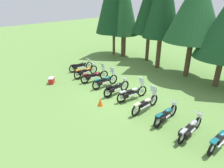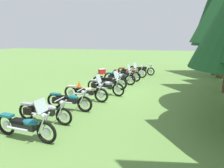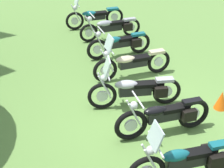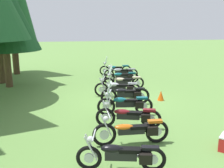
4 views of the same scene
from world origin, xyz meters
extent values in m
plane|color=#608C42|center=(0.00, 0.00, 0.00)|extent=(80.00, 80.00, 0.00)
torus|color=black|center=(-2.12, -0.52, 0.37)|extent=(0.20, 0.75, 0.74)
cylinder|color=silver|center=(-2.12, -0.52, 0.37)|extent=(0.09, 0.29, 0.29)
cube|color=black|center=(-2.02, 0.24, 0.49)|extent=(0.29, 0.78, 0.26)
ellipsoid|color=#14606B|center=(-2.00, 0.45, 0.65)|extent=(0.31, 0.57, 0.20)
cube|color=black|center=(-2.05, 0.03, 0.62)|extent=(0.29, 0.53, 0.10)
cube|color=#14606B|center=(-2.11, -0.44, 0.72)|extent=(0.23, 0.46, 0.08)
cylinder|color=silver|center=(-2.00, 0.95, 0.67)|extent=(0.09, 0.34, 0.65)
cylinder|color=silver|center=(-1.86, 0.93, 0.67)|extent=(0.09, 0.34, 0.65)
cylinder|color=silver|center=(-1.94, 0.86, 1.01)|extent=(0.74, 0.13, 0.04)
sphere|color=silver|center=(-1.93, 0.95, 0.89)|extent=(0.19, 0.19, 0.17)
cylinder|color=silver|center=(-1.93, 0.06, 0.39)|extent=(0.18, 0.76, 0.08)
cube|color=silver|center=(-1.94, 0.88, 1.19)|extent=(0.46, 0.21, 0.39)
cube|color=black|center=(-2.25, -0.30, 0.47)|extent=(0.18, 0.34, 0.26)
cube|color=black|center=(-1.95, -0.34, 0.47)|extent=(0.18, 0.34, 0.26)
torus|color=black|center=(-0.55, 0.68, 0.38)|extent=(0.18, 0.76, 0.76)
cylinder|color=silver|center=(-0.55, 0.68, 0.38)|extent=(0.08, 0.29, 0.29)
torus|color=black|center=(-0.69, -0.83, 0.38)|extent=(0.18, 0.76, 0.76)
cylinder|color=silver|center=(-0.69, -0.83, 0.38)|extent=(0.08, 0.29, 0.29)
cube|color=black|center=(-0.62, -0.07, 0.49)|extent=(0.26, 0.76, 0.26)
ellipsoid|color=black|center=(-0.60, 0.13, 0.65)|extent=(0.29, 0.55, 0.20)
cube|color=black|center=(-0.64, -0.28, 0.62)|extent=(0.27, 0.52, 0.10)
cube|color=black|center=(-0.68, -0.75, 0.73)|extent=(0.21, 0.45, 0.08)
cylinder|color=silver|center=(-0.62, 0.62, 0.68)|extent=(0.08, 0.34, 0.65)
cylinder|color=silver|center=(-0.48, 0.61, 0.68)|extent=(0.08, 0.34, 0.65)
cylinder|color=silver|center=(-0.56, 0.54, 1.01)|extent=(0.70, 0.10, 0.04)
sphere|color=silver|center=(-0.55, 0.63, 0.89)|extent=(0.19, 0.19, 0.17)
cylinder|color=silver|center=(-0.52, -0.25, 0.40)|extent=(0.15, 0.75, 0.08)
cube|color=black|center=(-0.82, -0.61, 0.48)|extent=(0.17, 0.33, 0.26)
cube|color=black|center=(-0.52, -0.64, 0.48)|extent=(0.17, 0.33, 0.26)
torus|color=black|center=(0.81, 0.83, 0.37)|extent=(0.27, 0.73, 0.73)
cylinder|color=silver|center=(0.81, 0.83, 0.37)|extent=(0.12, 0.29, 0.29)
torus|color=black|center=(0.40, -0.75, 0.37)|extent=(0.27, 0.73, 0.73)
cylinder|color=silver|center=(0.40, -0.75, 0.37)|extent=(0.12, 0.29, 0.29)
cube|color=black|center=(0.61, 0.04, 0.48)|extent=(0.41, 0.84, 0.27)
ellipsoid|color=#9EA0A8|center=(0.66, 0.26, 0.65)|extent=(0.40, 0.63, 0.21)
cube|color=black|center=(0.55, -0.18, 0.62)|extent=(0.38, 0.59, 0.10)
cube|color=#9EA0A8|center=(0.42, -0.68, 0.71)|extent=(0.30, 0.48, 0.08)
cylinder|color=silver|center=(0.72, 0.79, 0.66)|extent=(0.13, 0.34, 0.65)
cylinder|color=silver|center=(0.87, 0.75, 0.66)|extent=(0.13, 0.34, 0.65)
cylinder|color=silver|center=(0.78, 0.70, 1.00)|extent=(0.72, 0.22, 0.04)
sphere|color=silver|center=(0.80, 0.78, 0.88)|extent=(0.21, 0.21, 0.17)
cylinder|color=silver|center=(0.69, -0.17, 0.39)|extent=(0.28, 0.80, 0.08)
cube|color=silver|center=(0.78, 0.71, 1.18)|extent=(0.46, 0.26, 0.39)
cube|color=black|center=(0.29, -0.52, 0.47)|extent=(0.22, 0.34, 0.26)
cube|color=black|center=(0.62, -0.60, 0.47)|extent=(0.22, 0.34, 0.26)
torus|color=black|center=(2.04, 0.28, 0.36)|extent=(0.14, 0.72, 0.71)
cylinder|color=silver|center=(2.04, 0.28, 0.36)|extent=(0.06, 0.28, 0.27)
torus|color=black|center=(1.96, -1.38, 0.36)|extent=(0.14, 0.72, 0.71)
cylinder|color=silver|center=(1.96, -1.38, 0.36)|extent=(0.06, 0.28, 0.27)
cube|color=black|center=(2.00, -0.55, 0.46)|extent=(0.27, 0.83, 0.24)
ellipsoid|color=beige|center=(2.01, -0.32, 0.61)|extent=(0.32, 0.60, 0.18)
cube|color=black|center=(1.99, -0.78, 0.58)|extent=(0.30, 0.56, 0.10)
cube|color=beige|center=(1.96, -1.30, 0.69)|extent=(0.23, 0.45, 0.08)
cylinder|color=silver|center=(1.95, 0.22, 0.65)|extent=(0.06, 0.34, 0.65)
cylinder|color=silver|center=(2.13, 0.21, 0.65)|extent=(0.06, 0.34, 0.65)
cylinder|color=silver|center=(2.04, 0.14, 0.99)|extent=(0.67, 0.07, 0.04)
sphere|color=silver|center=(2.04, 0.23, 0.87)|extent=(0.18, 0.18, 0.17)
cylinder|color=silver|center=(2.14, -0.74, 0.38)|extent=(0.12, 0.82, 0.08)
cube|color=silver|center=(2.04, 0.16, 1.17)|extent=(0.45, 0.17, 0.39)
torus|color=black|center=(3.45, 0.00, 0.35)|extent=(0.13, 0.70, 0.70)
cylinder|color=silver|center=(3.45, 0.00, 0.35)|extent=(0.06, 0.27, 0.27)
torus|color=black|center=(3.39, -1.47, 0.35)|extent=(0.13, 0.70, 0.70)
cylinder|color=silver|center=(3.39, -1.47, 0.35)|extent=(0.06, 0.27, 0.27)
cube|color=black|center=(3.42, -0.74, 0.46)|extent=(0.22, 0.73, 0.24)
ellipsoid|color=#14606B|center=(3.43, -0.53, 0.61)|extent=(0.26, 0.53, 0.19)
cube|color=black|center=(3.41, -0.94, 0.58)|extent=(0.25, 0.49, 0.10)
cube|color=#14606B|center=(3.39, -1.39, 0.67)|extent=(0.20, 0.45, 0.08)
cylinder|color=silver|center=(3.37, -0.06, 0.65)|extent=(0.06, 0.34, 0.65)
cylinder|color=silver|center=(3.52, -0.07, 0.65)|extent=(0.06, 0.34, 0.65)
cylinder|color=silver|center=(3.44, -0.14, 0.98)|extent=(0.66, 0.06, 0.04)
sphere|color=silver|center=(3.44, -0.05, 0.86)|extent=(0.18, 0.18, 0.17)
cylinder|color=silver|center=(3.53, -0.90, 0.37)|extent=(0.11, 0.73, 0.08)
cube|color=black|center=(3.24, -1.26, 0.45)|extent=(0.15, 0.33, 0.26)
cube|color=black|center=(3.55, -1.28, 0.45)|extent=(0.15, 0.33, 0.26)
torus|color=black|center=(4.88, -0.20, 0.33)|extent=(0.12, 0.67, 0.66)
cylinder|color=silver|center=(4.88, -0.20, 0.33)|extent=(0.06, 0.26, 0.26)
torus|color=black|center=(4.81, -1.82, 0.33)|extent=(0.12, 0.67, 0.66)
cylinder|color=silver|center=(4.81, -1.82, 0.33)|extent=(0.06, 0.26, 0.26)
cube|color=black|center=(4.85, -1.01, 0.45)|extent=(0.23, 0.81, 0.27)
ellipsoid|color=#9EA0A8|center=(4.86, -0.79, 0.61)|extent=(0.27, 0.58, 0.21)
cube|color=black|center=(4.84, -1.23, 0.58)|extent=(0.25, 0.54, 0.10)
cube|color=#9EA0A8|center=(4.81, -1.74, 0.65)|extent=(0.20, 0.45, 0.08)
cylinder|color=silver|center=(4.81, -0.26, 0.63)|extent=(0.06, 0.34, 0.65)
cylinder|color=silver|center=(4.95, -0.27, 0.63)|extent=(0.06, 0.34, 0.65)
cylinder|color=silver|center=(4.88, -0.34, 0.97)|extent=(0.61, 0.06, 0.04)
sphere|color=silver|center=(4.88, -0.25, 0.85)|extent=(0.18, 0.18, 0.17)
cylinder|color=silver|center=(4.96, -1.19, 0.35)|extent=(0.12, 0.80, 0.08)
cube|color=black|center=(4.67, -1.61, 0.43)|extent=(0.15, 0.33, 0.26)
cube|color=black|center=(4.97, -1.63, 0.43)|extent=(0.15, 0.33, 0.26)
torus|color=black|center=(6.17, -0.09, 0.35)|extent=(0.16, 0.71, 0.70)
cylinder|color=silver|center=(6.17, -0.09, 0.35)|extent=(0.08, 0.28, 0.27)
torus|color=black|center=(6.02, -1.65, 0.35)|extent=(0.16, 0.71, 0.70)
cylinder|color=silver|center=(6.02, -1.65, 0.35)|extent=(0.08, 0.28, 0.27)
cube|color=black|center=(6.10, -0.87, 0.45)|extent=(0.30, 0.80, 0.23)
ellipsoid|color=#14606B|center=(6.12, -0.65, 0.59)|extent=(0.34, 0.58, 0.18)
cube|color=black|center=(6.08, -1.08, 0.56)|extent=(0.32, 0.54, 0.10)
cube|color=#14606B|center=(6.03, -1.57, 0.68)|extent=(0.25, 0.46, 0.08)
cylinder|color=silver|center=(6.08, -0.14, 0.65)|extent=(0.08, 0.34, 0.65)
cylinder|color=silver|center=(6.25, -0.16, 0.65)|extent=(0.08, 0.34, 0.65)
cylinder|color=silver|center=(6.16, -0.23, 0.99)|extent=(0.67, 0.10, 0.04)
sphere|color=silver|center=(6.17, -0.14, 0.87)|extent=(0.19, 0.19, 0.17)
cylinder|color=silver|center=(6.23, -1.06, 0.37)|extent=(0.15, 0.78, 0.08)
cube|color=silver|center=(6.16, -0.21, 1.17)|extent=(0.45, 0.19, 0.39)
cone|color=#EA590F|center=(-0.29, -1.92, 0.24)|extent=(0.32, 0.32, 0.48)
camera|label=1|loc=(7.40, -9.13, 6.07)|focal=32.03mm
camera|label=2|loc=(10.97, 3.20, 3.09)|focal=32.38mm
camera|label=3|loc=(-6.01, 3.34, 4.99)|focal=55.99mm
camera|label=4|loc=(-11.92, 2.48, 3.71)|focal=42.09mm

